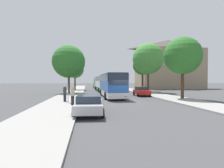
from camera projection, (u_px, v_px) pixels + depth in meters
ground_plane at (124, 101)px, 20.74m from camera, size 300.00×300.00×0.00m
sidewalk_left at (63, 101)px, 19.74m from camera, size 4.00×120.00×0.15m
sidewalk_right at (179, 100)px, 21.73m from camera, size 4.00×120.00×0.15m
building_right_background at (169, 64)px, 54.31m from camera, size 18.89×10.48×15.12m
bus_front at (111, 85)px, 25.58m from camera, size 2.90×10.94×3.40m
bus_middle at (103, 83)px, 39.88m from camera, size 3.00×11.71×3.50m
bus_rear at (99, 83)px, 53.74m from camera, size 2.98×11.77×3.25m
parked_car_left_curb at (89, 104)px, 12.61m from camera, size 2.27×4.64×1.39m
parked_car_right_near at (141, 91)px, 27.47m from camera, size 2.06×3.96×1.47m
parked_car_right_far at (121, 87)px, 44.66m from camera, size 2.10×4.48×1.32m
bus_stop_sign at (68, 89)px, 18.20m from camera, size 0.08×0.45×2.24m
pedestrian_waiting_near at (65, 93)px, 19.07m from camera, size 0.36×0.36×1.78m
pedestrian_waiting_far at (73, 95)px, 16.29m from camera, size 0.36×0.36×1.81m
tree_left_near at (69, 62)px, 32.39m from camera, size 6.05×6.05×8.85m
tree_left_far at (75, 69)px, 44.25m from camera, size 4.49×4.49×7.42m
tree_right_near at (148, 59)px, 35.04m from camera, size 6.25×6.25×9.82m
tree_right_mid at (183, 56)px, 22.30m from camera, size 4.76×4.76×7.86m
tree_right_far at (142, 66)px, 39.17m from camera, size 4.29×4.29×7.84m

